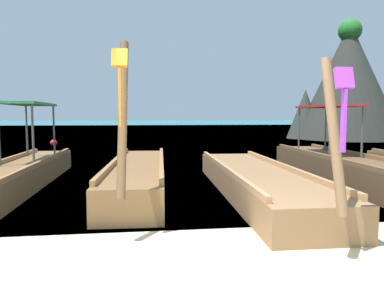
% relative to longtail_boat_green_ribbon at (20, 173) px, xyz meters
% --- Properties ---
extents(ground, '(120.00, 120.00, 0.00)m').
position_rel_longtail_boat_green_ribbon_xyz_m(ground, '(3.78, -4.86, -0.34)').
color(ground, beige).
extents(sea_water, '(120.00, 120.00, 0.00)m').
position_rel_longtail_boat_green_ribbon_xyz_m(sea_water, '(3.78, 56.58, -0.34)').
color(sea_water, teal).
rests_on(sea_water, ground).
extents(longtail_boat_green_ribbon, '(1.17, 6.90, 2.54)m').
position_rel_longtail_boat_green_ribbon_xyz_m(longtail_boat_green_ribbon, '(0.00, 0.00, 0.00)').
color(longtail_boat_green_ribbon, brown).
rests_on(longtail_boat_green_ribbon, ground).
extents(longtail_boat_orange_ribbon, '(1.32, 6.43, 2.72)m').
position_rel_longtail_boat_green_ribbon_xyz_m(longtail_boat_orange_ribbon, '(2.68, -0.40, -0.03)').
color(longtail_boat_orange_ribbon, brown).
rests_on(longtail_boat_orange_ribbon, ground).
extents(longtail_boat_violet_ribbon, '(1.48, 6.65, 2.36)m').
position_rel_longtail_boat_green_ribbon_xyz_m(longtail_boat_violet_ribbon, '(5.14, -1.27, -0.07)').
color(longtail_boat_violet_ribbon, olive).
rests_on(longtail_boat_violet_ribbon, ground).
extents(longtail_boat_yellow_ribbon, '(1.39, 6.85, 2.81)m').
position_rel_longtail_boat_green_ribbon_xyz_m(longtail_boat_yellow_ribbon, '(7.75, -0.08, 0.02)').
color(longtail_boat_yellow_ribbon, brown).
rests_on(longtail_boat_yellow_ribbon, ground).
extents(karst_rock, '(7.75, 7.26, 8.43)m').
position_rel_longtail_boat_green_ribbon_xyz_m(karst_rock, '(16.90, 15.42, 3.68)').
color(karst_rock, '#2D302B').
rests_on(karst_rock, ground).
extents(mooring_buoy_near, '(0.36, 0.36, 0.36)m').
position_rel_longtail_boat_green_ribbon_xyz_m(mooring_buoy_near, '(-2.19, 11.35, -0.15)').
color(mooring_buoy_near, red).
rests_on(mooring_buoy_near, sea_water).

